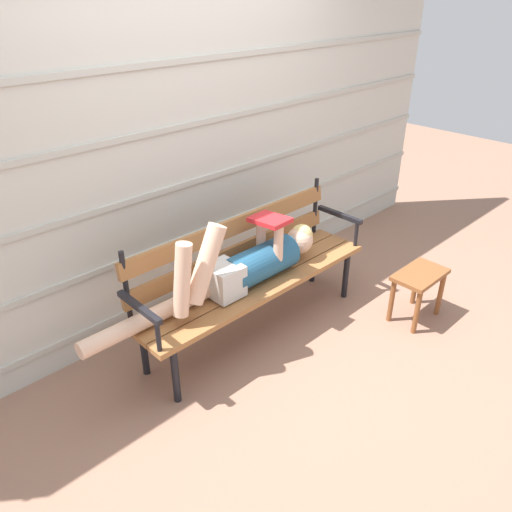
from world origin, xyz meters
The scene contains 5 objects.
ground_plane centered at (0.00, 0.00, 0.00)m, with size 12.00×12.00×0.00m, color #936B56.
house_siding centered at (0.00, 0.66, 1.16)m, with size 5.39×0.08×2.33m.
park_bench centered at (0.00, 0.13, 0.47)m, with size 1.81×0.44×0.87m.
reclining_person centered at (-0.12, 0.06, 0.57)m, with size 1.75×0.26×0.56m.
footstool centered at (0.94, -0.62, 0.29)m, with size 0.41×0.25×0.38m.
Camera 1 is at (-1.97, -1.98, 2.16)m, focal length 35.07 mm.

